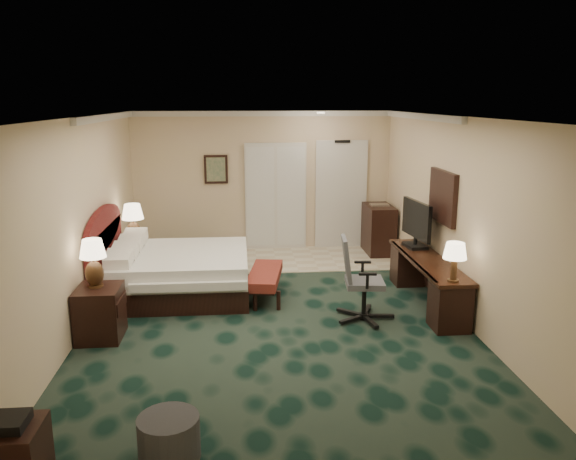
{
  "coord_description": "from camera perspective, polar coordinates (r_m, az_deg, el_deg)",
  "views": [
    {
      "loc": [
        -0.46,
        -7.14,
        2.92
      ],
      "look_at": [
        0.22,
        0.6,
        1.1
      ],
      "focal_mm": 35.0,
      "sensor_mm": 36.0,
      "label": 1
    }
  ],
  "objects": [
    {
      "name": "tile_patch",
      "position": [
        10.55,
        2.59,
        -2.88
      ],
      "size": [
        3.2,
        1.7,
        0.01
      ],
      "primitive_type": "cube",
      "color": "beige",
      "rests_on": "ground"
    },
    {
      "name": "tv",
      "position": [
        8.84,
        12.9,
        0.56
      ],
      "size": [
        0.18,
        0.94,
        0.73
      ],
      "primitive_type": "cube",
      "rotation": [
        0.0,
        0.0,
        0.11
      ],
      "color": "black",
      "rests_on": "desk"
    },
    {
      "name": "desk_lamp",
      "position": [
        7.32,
        16.54,
        -3.14
      ],
      "size": [
        0.35,
        0.35,
        0.52
      ],
      "primitive_type": null,
      "rotation": [
        0.0,
        0.0,
        -0.23
      ],
      "color": "#301E0F",
      "rests_on": "desk"
    },
    {
      "name": "lamp_far",
      "position": [
        9.73,
        -15.45,
        0.6
      ],
      "size": [
        0.42,
        0.42,
        0.68
      ],
      "primitive_type": null,
      "rotation": [
        0.0,
        0.0,
        0.18
      ],
      "color": "#301E0F",
      "rests_on": "nightstand_far"
    },
    {
      "name": "floor",
      "position": [
        7.73,
        -1.26,
        -9.03
      ],
      "size": [
        5.0,
        7.5,
        0.0
      ],
      "primitive_type": "cube",
      "color": "black",
      "rests_on": "ground"
    },
    {
      "name": "desk_chair",
      "position": [
        7.61,
        7.8,
        -4.95
      ],
      "size": [
        0.72,
        0.69,
        1.14
      ],
      "primitive_type": null,
      "rotation": [
        0.0,
        0.0,
        -0.1
      ],
      "color": "#4B4C52",
      "rests_on": "ground"
    },
    {
      "name": "bed_bench",
      "position": [
        8.46,
        -2.34,
        -5.53
      ],
      "size": [
        0.62,
        1.29,
        0.42
      ],
      "primitive_type": "cube",
      "rotation": [
        0.0,
        0.0,
        -0.16
      ],
      "color": "maroon",
      "rests_on": "ground"
    },
    {
      "name": "ottoman",
      "position": [
        5.06,
        -12.0,
        -19.93
      ],
      "size": [
        0.67,
        0.67,
        0.37
      ],
      "primitive_type": "cylinder",
      "rotation": [
        0.0,
        0.0,
        0.36
      ],
      "color": "#303031",
      "rests_on": "ground"
    },
    {
      "name": "desk",
      "position": [
        8.42,
        13.9,
        -5.08
      ],
      "size": [
        0.51,
        2.35,
        0.68
      ],
      "primitive_type": "cube",
      "color": "black",
      "rests_on": "ground"
    },
    {
      "name": "lamp_near",
      "position": [
        7.27,
        -19.14,
        -3.21
      ],
      "size": [
        0.38,
        0.38,
        0.6
      ],
      "primitive_type": null,
      "rotation": [
        0.0,
        0.0,
        0.2
      ],
      "color": "#301E0F",
      "rests_on": "nightstand_near"
    },
    {
      "name": "headboard",
      "position": [
        8.67,
        -18.05,
        -2.34
      ],
      "size": [
        0.12,
        2.0,
        1.4
      ],
      "primitive_type": null,
      "color": "#4F080F",
      "rests_on": "ground"
    },
    {
      "name": "nightstand_near",
      "position": [
        7.42,
        -18.56,
        -8.0
      ],
      "size": [
        0.53,
        0.61,
        0.66
      ],
      "primitive_type": "cube",
      "color": "black",
      "rests_on": "ground"
    },
    {
      "name": "wall_right",
      "position": [
        7.89,
        17.12,
        1.09
      ],
      "size": [
        0.0,
        7.5,
        2.7
      ],
      "primitive_type": "cube",
      "color": "beige",
      "rests_on": "ground"
    },
    {
      "name": "side_table",
      "position": [
        5.1,
        -26.22,
        -19.93
      ],
      "size": [
        0.47,
        0.47,
        0.5
      ],
      "primitive_type": "cube",
      "color": "black",
      "rests_on": "ground"
    },
    {
      "name": "wall_mirror",
      "position": [
        8.39,
        15.45,
        3.29
      ],
      "size": [
        0.05,
        0.95,
        0.75
      ],
      "primitive_type": "cube",
      "color": "white",
      "rests_on": "wall_right"
    },
    {
      "name": "wall_front",
      "position": [
        3.77,
        2.49,
        -11.5
      ],
      "size": [
        5.0,
        0.0,
        2.7
      ],
      "primitive_type": "cube",
      "color": "beige",
      "rests_on": "ground"
    },
    {
      "name": "wall_art",
      "position": [
        10.94,
        -7.33,
        6.13
      ],
      "size": [
        0.45,
        0.06,
        0.55
      ],
      "primitive_type": "cube",
      "color": "#3F614B",
      "rests_on": "wall_back"
    },
    {
      "name": "nightstand_far",
      "position": [
        9.83,
        -15.41,
        -2.95
      ],
      "size": [
        0.44,
        0.5,
        0.55
      ],
      "primitive_type": "cube",
      "color": "black",
      "rests_on": "ground"
    },
    {
      "name": "wall_left",
      "position": [
        7.6,
        -20.48,
        0.38
      ],
      "size": [
        0.0,
        7.5,
        2.7
      ],
      "primitive_type": "cube",
      "color": "beige",
      "rests_on": "ground"
    },
    {
      "name": "bed",
      "position": [
        8.75,
        -10.84,
        -4.33
      ],
      "size": [
        2.04,
        1.89,
        0.65
      ],
      "primitive_type": "cube",
      "color": "white",
      "rests_on": "ground"
    },
    {
      "name": "crown_molding",
      "position": [
        7.16,
        -1.36,
        10.99
      ],
      "size": [
        5.0,
        7.5,
        0.1
      ],
      "primitive_type": null,
      "color": "silver",
      "rests_on": "wall_back"
    },
    {
      "name": "wall_back",
      "position": [
        11.02,
        -2.59,
        4.96
      ],
      "size": [
        5.0,
        0.0,
        2.7
      ],
      "primitive_type": "cube",
      "color": "beige",
      "rests_on": "ground"
    },
    {
      "name": "minibar",
      "position": [
        10.96,
        9.18,
        0.06
      ],
      "size": [
        0.49,
        0.88,
        0.93
      ],
      "primitive_type": "cube",
      "color": "black",
      "rests_on": "ground"
    },
    {
      "name": "closet_doors",
      "position": [
        11.04,
        -1.26,
        3.41
      ],
      "size": [
        1.2,
        0.06,
        2.1
      ],
      "primitive_type": "cube",
      "color": "silver",
      "rests_on": "ground"
    },
    {
      "name": "ceiling",
      "position": [
        7.16,
        -1.37,
        11.39
      ],
      "size": [
        5.0,
        7.5,
        0.0
      ],
      "primitive_type": "cube",
      "color": "white",
      "rests_on": "wall_back"
    },
    {
      "name": "entry_door",
      "position": [
        11.21,
        5.39,
        3.5
      ],
      "size": [
        1.02,
        0.06,
        2.18
      ],
      "primitive_type": "cube",
      "color": "silver",
      "rests_on": "ground"
    }
  ]
}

